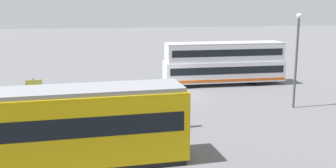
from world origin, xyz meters
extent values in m
plane|color=slate|center=(0.00, 0.00, 0.00)|extent=(160.00, 160.00, 0.00)
cube|color=white|center=(-4.91, -3.41, 1.26)|extent=(10.81, 2.59, 1.81)
cube|color=white|center=(-4.91, -3.41, 2.92)|extent=(10.48, 2.49, 1.52)
cube|color=black|center=(-4.91, -3.41, 1.47)|extent=(10.27, 2.61, 0.64)
cube|color=black|center=(-4.91, -3.41, 3.00)|extent=(9.95, 2.51, 0.60)
cube|color=#D85919|center=(-4.91, -3.41, 0.60)|extent=(10.59, 2.63, 0.24)
cube|color=#B2B2B7|center=(-4.91, -3.41, 3.74)|extent=(10.48, 2.49, 0.10)
cylinder|color=black|center=(-1.57, -3.36, 0.50)|extent=(1.04, 2.39, 1.00)
cylinder|color=black|center=(-7.87, -3.45, 0.50)|extent=(1.04, 2.39, 1.00)
cube|color=#E5B70C|center=(9.32, 13.19, 1.85)|extent=(14.71, 3.56, 3.19)
cube|color=black|center=(9.32, 13.19, 2.17)|extent=(14.13, 3.54, 0.90)
cube|color=gray|center=(9.32, 13.19, 3.54)|extent=(14.41, 3.33, 0.20)
cube|color=black|center=(9.32, 13.19, 0.12)|extent=(14.41, 3.41, 0.25)
cylinder|color=#33384C|center=(4.78, 5.90, 0.44)|extent=(0.14, 0.14, 0.89)
cylinder|color=#33384C|center=(4.99, 5.82, 0.44)|extent=(0.14, 0.14, 0.89)
cylinder|color=black|center=(4.89, 5.86, 1.23)|extent=(0.41, 0.41, 0.68)
sphere|color=tan|center=(4.89, 5.86, 1.69)|extent=(0.24, 0.24, 0.24)
cylinder|color=#33384C|center=(0.98, 8.18, 0.44)|extent=(0.14, 0.14, 0.88)
cylinder|color=#33384C|center=(0.99, 8.40, 0.44)|extent=(0.14, 0.14, 0.88)
cylinder|color=navy|center=(0.98, 8.29, 1.21)|extent=(0.33, 0.33, 0.68)
sphere|color=#8C6647|center=(0.98, 8.29, 1.67)|extent=(0.24, 0.24, 0.24)
cube|color=gray|center=(5.78, 4.38, 1.05)|extent=(9.70, 0.52, 0.06)
cube|color=gray|center=(5.78, 4.38, 0.55)|extent=(9.70, 0.52, 0.06)
cylinder|color=gray|center=(0.94, 4.15, 0.53)|extent=(0.07, 0.07, 1.05)
cylinder|color=gray|center=(5.78, 4.38, 0.53)|extent=(0.07, 0.07, 1.05)
cylinder|color=gray|center=(10.63, 4.61, 0.53)|extent=(0.07, 0.07, 1.05)
cylinder|color=slate|center=(10.27, 4.20, 1.25)|extent=(0.10, 0.10, 2.50)
cube|color=#D8D84C|center=(10.27, 4.24, 2.13)|extent=(1.02, 0.26, 0.54)
cylinder|color=#4C4C51|center=(-7.45, 5.10, 3.14)|extent=(0.16, 0.16, 6.27)
sphere|color=#F2EFCC|center=(-7.45, 5.10, 6.42)|extent=(0.36, 0.36, 0.36)
camera|label=1|loc=(5.77, 31.05, 7.50)|focal=43.29mm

